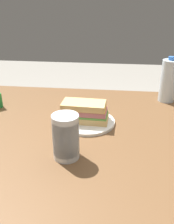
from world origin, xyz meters
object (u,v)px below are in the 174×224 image
at_px(paper_plate, 87,122).
at_px(sandwich, 86,111).
at_px(dining_table, 100,154).
at_px(water_bottle_tall, 168,81).
at_px(plastic_cup_stack, 66,137).

bearing_deg(paper_plate, sandwich, 23.95).
height_order(dining_table, sandwich, sandwich).
xyz_separation_m(sandwich, water_bottle_tall, (-0.36, -0.29, 0.05)).
xyz_separation_m(dining_table, sandwich, (0.06, -0.10, 0.13)).
bearing_deg(plastic_cup_stack, dining_table, -125.03).
xyz_separation_m(paper_plate, plastic_cup_stack, (0.04, 0.24, 0.07)).
bearing_deg(paper_plate, water_bottle_tall, -141.65).
bearing_deg(paper_plate, plastic_cup_stack, 80.84).
height_order(paper_plate, water_bottle_tall, water_bottle_tall).
bearing_deg(paper_plate, dining_table, 121.02).
xyz_separation_m(water_bottle_tall, plastic_cup_stack, (0.40, 0.53, -0.03)).
relative_size(sandwich, plastic_cup_stack, 1.25).
bearing_deg(dining_table, plastic_cup_stack, 54.97).
xyz_separation_m(dining_table, water_bottle_tall, (-0.30, -0.39, 0.18)).
bearing_deg(plastic_cup_stack, sandwich, -98.33).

